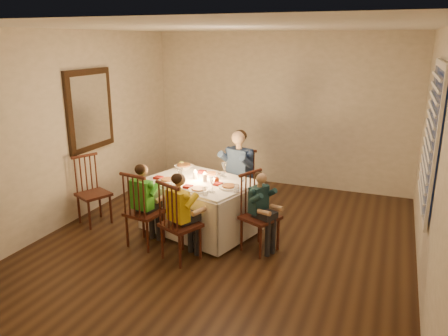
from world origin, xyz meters
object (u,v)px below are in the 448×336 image
at_px(chair_adult, 238,214).
at_px(chair_extra, 96,223).
at_px(dining_table, 200,195).
at_px(child_green, 146,244).
at_px(child_teal, 259,250).
at_px(chair_near_right, 182,259).
at_px(serving_bowl, 184,167).
at_px(adult, 238,214).
at_px(chair_near_left, 146,244).
at_px(chair_end, 259,250).
at_px(child_yellow, 182,259).

relative_size(chair_adult, chair_extra, 1.01).
xyz_separation_m(dining_table, child_green, (-0.47, -0.63, -0.51)).
distance_m(child_green, child_teal, 1.42).
distance_m(chair_near_right, serving_bowl, 1.49).
relative_size(chair_adult, adult, 0.77).
xyz_separation_m(chair_near_left, chair_near_right, (0.58, -0.16, 0.00)).
height_order(dining_table, child_teal, dining_table).
relative_size(chair_near_left, child_green, 0.92).
height_order(chair_end, chair_extra, chair_end).
bearing_deg(child_yellow, chair_extra, 6.41).
distance_m(chair_near_right, chair_end, 0.95).
bearing_deg(dining_table, child_yellow, -65.72).
relative_size(chair_near_left, chair_near_right, 1.00).
bearing_deg(child_green, child_teal, -155.64).
height_order(chair_adult, child_green, child_green).
bearing_deg(chair_end, chair_near_right, 149.05).
bearing_deg(child_green, child_yellow, 172.95).
distance_m(chair_end, serving_bowl, 1.64).
bearing_deg(chair_near_left, child_teal, -155.64).
bearing_deg(serving_bowl, child_teal, -25.38).
bearing_deg(dining_table, adult, 86.08).
relative_size(chair_near_left, child_yellow, 0.92).
xyz_separation_m(child_yellow, serving_bowl, (-0.54, 1.18, 0.74)).
distance_m(adult, serving_bowl, 1.07).
height_order(chair_near_left, chair_extra, chair_near_left).
bearing_deg(chair_end, chair_adult, 57.26).
relative_size(chair_near_left, chair_end, 1.00).
xyz_separation_m(adult, child_green, (-0.73, -1.36, 0.00)).
relative_size(dining_table, chair_extra, 1.65).
height_order(dining_table, chair_near_right, dining_table).
bearing_deg(chair_adult, chair_extra, -132.29).
bearing_deg(chair_near_left, child_yellow, 172.95).
xyz_separation_m(chair_adult, chair_near_right, (-0.15, -1.52, 0.00)).
bearing_deg(chair_extra, child_green, -83.30).
distance_m(chair_near_left, child_green, 0.00).
height_order(dining_table, chair_near_left, dining_table).
relative_size(chair_end, child_teal, 0.98).
xyz_separation_m(chair_end, chair_extra, (-2.37, -0.06, 0.00)).
bearing_deg(chair_extra, chair_near_left, -83.30).
height_order(chair_near_right, adult, adult).
distance_m(chair_near_left, child_teal, 1.42).
bearing_deg(child_green, chair_near_left, -171.39).
bearing_deg(child_yellow, dining_table, -58.49).
xyz_separation_m(adult, child_yellow, (-0.15, -1.52, 0.00)).
relative_size(adult, child_yellow, 1.19).
bearing_deg(child_teal, chair_near_left, 129.85).
bearing_deg(chair_near_right, adult, -72.24).
bearing_deg(adult, child_green, -101.37).
xyz_separation_m(chair_extra, child_yellow, (1.59, -0.48, 0.00)).
relative_size(chair_end, adult, 0.77).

